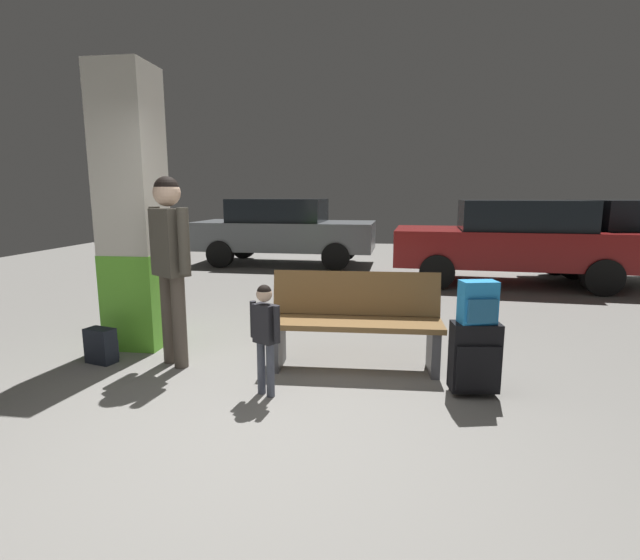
# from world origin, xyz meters

# --- Properties ---
(ground_plane) EXTENTS (18.00, 18.00, 0.10)m
(ground_plane) POSITION_xyz_m (0.00, 4.00, -0.05)
(ground_plane) COLOR gray
(structural_pillar) EXTENTS (0.57, 0.57, 2.89)m
(structural_pillar) POSITION_xyz_m (-1.75, 1.81, 1.43)
(structural_pillar) COLOR #66C633
(structural_pillar) RESTS_ON ground_plane
(bench) EXTENTS (1.61, 0.57, 0.89)m
(bench) POSITION_xyz_m (0.59, 1.43, 0.44)
(bench) COLOR brown
(bench) RESTS_ON ground_plane
(suitcase) EXTENTS (0.40, 0.27, 0.60)m
(suitcase) POSITION_xyz_m (1.59, 0.90, 0.32)
(suitcase) COLOR black
(suitcase) RESTS_ON ground_plane
(backpack_bright) EXTENTS (0.31, 0.24, 0.34)m
(backpack_bright) POSITION_xyz_m (1.59, 0.90, 0.77)
(backpack_bright) COLOR #268CD8
(backpack_bright) RESTS_ON suitcase
(child) EXTENTS (0.28, 0.24, 0.91)m
(child) POSITION_xyz_m (-0.08, 0.68, 0.56)
(child) COLOR #4C5160
(child) RESTS_ON ground_plane
(adult) EXTENTS (0.51, 0.40, 1.77)m
(adult) POSITION_xyz_m (-1.11, 1.26, 1.09)
(adult) COLOR brown
(adult) RESTS_ON ground_plane
(backpack_dark_floor) EXTENTS (0.31, 0.25, 0.34)m
(backpack_dark_floor) POSITION_xyz_m (-1.85, 1.22, 0.17)
(backpack_dark_floor) COLOR #1E232D
(backpack_dark_floor) RESTS_ON ground_plane
(parked_car_near) EXTENTS (4.22, 2.05, 1.51)m
(parked_car_near) POSITION_xyz_m (3.16, 6.06, 0.81)
(parked_car_near) COLOR maroon
(parked_car_near) RESTS_ON ground_plane
(parked_car_far) EXTENTS (4.16, 1.92, 1.51)m
(parked_car_far) POSITION_xyz_m (-1.47, 8.01, 0.81)
(parked_car_far) COLOR slate
(parked_car_far) RESTS_ON ground_plane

